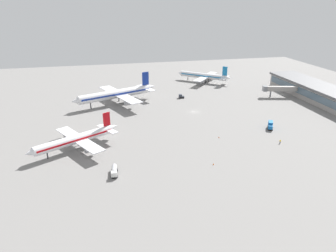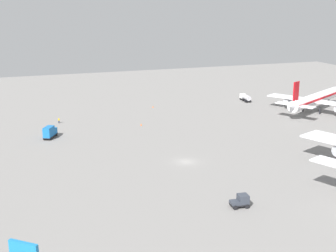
# 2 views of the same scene
# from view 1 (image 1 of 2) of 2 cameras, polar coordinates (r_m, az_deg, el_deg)

# --- Properties ---
(ground) EXTENTS (288.00, 288.00, 0.00)m
(ground) POSITION_cam_1_polar(r_m,az_deg,el_deg) (167.39, 4.78, 2.57)
(ground) COLOR gray
(terminal_building) EXTENTS (87.09, 18.95, 8.73)m
(terminal_building) POSITION_cam_1_polar(r_m,az_deg,el_deg) (203.86, 26.20, 5.22)
(terminal_building) COLOR #9E9993
(terminal_building) RESTS_ON ground
(airplane_at_gate) EXTENTS (41.20, 49.90, 15.89)m
(airplane_at_gate) POSITION_cam_1_polar(r_m,az_deg,el_deg) (180.93, -9.27, 5.77)
(airplane_at_gate) COLOR white
(airplane_at_gate) RESTS_ON ground
(airplane_taxiing) EXTENTS (31.30, 33.85, 12.64)m
(airplane_taxiing) POSITION_cam_1_polar(r_m,az_deg,el_deg) (229.39, 6.55, 9.03)
(airplane_taxiing) COLOR white
(airplane_taxiing) RESTS_ON ground
(airplane_distant) EXTENTS (29.83, 35.67, 11.95)m
(airplane_distant) POSITION_cam_1_polar(r_m,az_deg,el_deg) (128.78, -16.33, -2.30)
(airplane_distant) COLOR white
(airplane_distant) RESTS_ON ground
(baggage_tug) EXTENTS (2.49, 3.37, 2.30)m
(baggage_tug) POSITION_cam_1_polar(r_m,az_deg,el_deg) (190.67, 2.37, 5.43)
(baggage_tug) COLOR black
(baggage_tug) RESTS_ON ground
(fuel_truck) EXTENTS (6.44, 2.65, 2.50)m
(fuel_truck) POSITION_cam_1_polar(r_m,az_deg,el_deg) (109.13, -9.74, -8.01)
(fuel_truck) COLOR black
(fuel_truck) RESTS_ON ground
(catering_truck) EXTENTS (5.83, 4.33, 3.30)m
(catering_truck) POSITION_cam_1_polar(r_m,az_deg,el_deg) (151.82, 18.08, 0.13)
(catering_truck) COLOR black
(catering_truck) RESTS_ON ground
(ground_crew_worker) EXTENTS (0.52, 0.52, 1.67)m
(ground_crew_worker) POSITION_cam_1_polar(r_m,az_deg,el_deg) (137.99, 19.68, -2.66)
(ground_crew_worker) COLOR #1E2338
(ground_crew_worker) RESTS_ON ground
(jet_bridge) EXTENTS (7.88, 20.59, 6.74)m
(jet_bridge) POSITION_cam_1_polar(r_m,az_deg,el_deg) (203.20, 19.49, 6.39)
(jet_bridge) COLOR #9E9993
(jet_bridge) RESTS_ON ground
(safety_cone_near_gate) EXTENTS (0.44, 0.44, 0.60)m
(safety_cone_near_gate) POSITION_cam_1_polar(r_m,az_deg,el_deg) (115.12, 8.24, -6.84)
(safety_cone_near_gate) COLOR #EA590C
(safety_cone_near_gate) RESTS_ON ground
(safety_cone_mid_apron) EXTENTS (0.44, 0.44, 0.60)m
(safety_cone_mid_apron) POSITION_cam_1_polar(r_m,az_deg,el_deg) (137.07, 9.22, -2.01)
(safety_cone_mid_apron) COLOR #EA590C
(safety_cone_mid_apron) RESTS_ON ground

